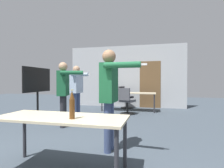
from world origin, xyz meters
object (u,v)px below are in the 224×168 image
object	(u,v)px
person_right_polo	(110,89)
beer_bottle	(72,105)
tv_screen	(37,87)
person_center_tall	(64,88)
office_chair_side_rolled	(125,98)
office_chair_near_pushed	(126,102)
person_near_casual	(77,87)

from	to	relation	value
person_right_polo	beer_bottle	size ratio (longest dim) A/B	4.83
tv_screen	beer_bottle	distance (m)	3.52
tv_screen	person_center_tall	bearing A→B (deg)	-111.79
person_center_tall	beer_bottle	distance (m)	2.49
office_chair_side_rolled	beer_bottle	world-z (taller)	beer_bottle
person_center_tall	office_chair_side_rolled	world-z (taller)	person_center_tall
person_right_polo	person_center_tall	xyz separation A→B (m)	(-1.54, 1.22, -0.03)
person_center_tall	office_chair_near_pushed	bearing A→B (deg)	133.09
person_right_polo	office_chair_near_pushed	distance (m)	3.31
person_near_casual	office_chair_near_pushed	distance (m)	1.82
person_right_polo	office_chair_side_rolled	distance (m)	4.75
person_right_polo	office_chair_near_pushed	size ratio (longest dim) A/B	1.82
person_right_polo	beer_bottle	distance (m)	0.95
office_chair_side_rolled	tv_screen	bearing A→B (deg)	-16.31
person_near_casual	office_chair_near_pushed	size ratio (longest dim) A/B	1.77
office_chair_near_pushed	office_chair_side_rolled	bearing A→B (deg)	119.57
person_right_polo	office_chair_near_pushed	world-z (taller)	person_right_polo
person_right_polo	office_chair_side_rolled	size ratio (longest dim) A/B	1.81
person_center_tall	person_near_casual	world-z (taller)	person_center_tall
beer_bottle	person_center_tall	bearing A→B (deg)	121.44
tv_screen	person_near_casual	distance (m)	1.15
person_right_polo	person_near_casual	size ratio (longest dim) A/B	1.03
tv_screen	office_chair_side_rolled	xyz separation A→B (m)	(2.13, 3.03, -0.55)
office_chair_near_pushed	beer_bottle	distance (m)	4.18
person_center_tall	beer_bottle	size ratio (longest dim) A/B	4.71
person_right_polo	office_chair_near_pushed	bearing A→B (deg)	-172.57
person_center_tall	beer_bottle	world-z (taller)	person_center_tall
tv_screen	office_chair_near_pushed	xyz separation A→B (m)	(2.41, 1.59, -0.55)
tv_screen	person_near_casual	bearing A→B (deg)	-58.65
person_right_polo	person_near_casual	world-z (taller)	person_right_polo
office_chair_near_pushed	beer_bottle	size ratio (longest dim) A/B	2.65
person_near_casual	tv_screen	bearing A→B (deg)	-53.07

